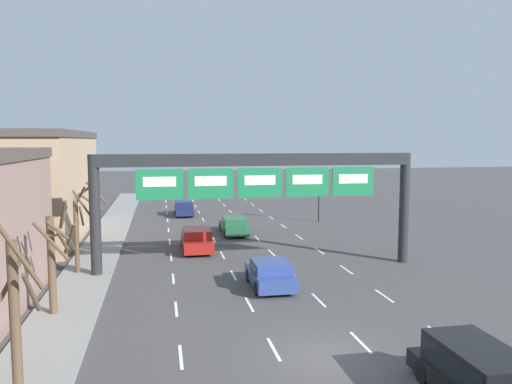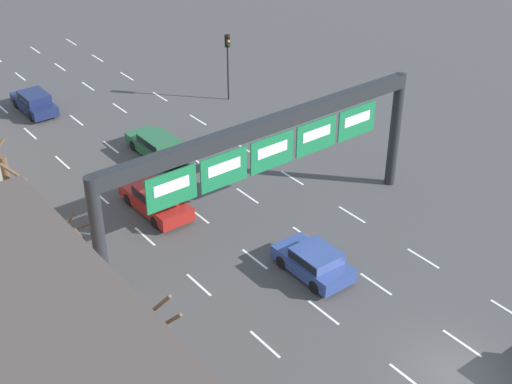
{
  "view_description": "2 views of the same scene",
  "coord_description": "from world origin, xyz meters",
  "px_view_note": "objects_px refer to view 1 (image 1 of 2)",
  "views": [
    {
      "loc": [
        -5.51,
        -15.75,
        7.45
      ],
      "look_at": [
        0.21,
        14.07,
        4.31
      ],
      "focal_mm": 35.0,
      "sensor_mm": 36.0,
      "label": 1
    },
    {
      "loc": [
        -18.79,
        -11.42,
        20.86
      ],
      "look_at": [
        -1.93,
        10.54,
        4.17
      ],
      "focal_mm": 50.0,
      "sensor_mm": 36.0,
      "label": 2
    }
  ],
  "objects_px": {
    "suv_black": "(477,372)",
    "car_red": "(197,239)",
    "tree_bare_second": "(95,209)",
    "tree_bare_third": "(54,256)",
    "car_green": "(234,225)",
    "car_blue": "(270,273)",
    "sign_gantry": "(259,180)",
    "tree_bare_closest": "(78,228)",
    "tree_bare_furthest": "(13,313)",
    "traffic_light_near_gantry": "(319,185)",
    "car_navy": "(184,208)"
  },
  "relations": [
    {
      "from": "car_red",
      "to": "tree_bare_third",
      "type": "relative_size",
      "value": 0.98
    },
    {
      "from": "tree_bare_furthest",
      "to": "tree_bare_closest",
      "type": "bearing_deg",
      "value": 92.11
    },
    {
      "from": "suv_black",
      "to": "tree_bare_closest",
      "type": "xyz_separation_m",
      "value": [
        -13.23,
        16.46,
        1.72
      ]
    },
    {
      "from": "car_red",
      "to": "traffic_light_near_gantry",
      "type": "bearing_deg",
      "value": 39.77
    },
    {
      "from": "car_blue",
      "to": "suv_black",
      "type": "bearing_deg",
      "value": -74.64
    },
    {
      "from": "car_green",
      "to": "tree_bare_third",
      "type": "bearing_deg",
      "value": -120.43
    },
    {
      "from": "car_green",
      "to": "tree_bare_second",
      "type": "height_order",
      "value": "tree_bare_second"
    },
    {
      "from": "tree_bare_second",
      "to": "tree_bare_third",
      "type": "distance_m",
      "value": 14.13
    },
    {
      "from": "car_green",
      "to": "suv_black",
      "type": "xyz_separation_m",
      "value": [
        3.02,
        -26.92,
        0.2
      ]
    },
    {
      "from": "sign_gantry",
      "to": "car_green",
      "type": "relative_size",
      "value": 3.92
    },
    {
      "from": "car_blue",
      "to": "car_green",
      "type": "bearing_deg",
      "value": 88.84
    },
    {
      "from": "tree_bare_closest",
      "to": "car_red",
      "type": "bearing_deg",
      "value": 35.74
    },
    {
      "from": "car_green",
      "to": "car_blue",
      "type": "xyz_separation_m",
      "value": [
        -0.3,
        -14.84,
        0.02
      ]
    },
    {
      "from": "sign_gantry",
      "to": "tree_bare_second",
      "type": "distance_m",
      "value": 13.11
    },
    {
      "from": "car_navy",
      "to": "car_blue",
      "type": "bearing_deg",
      "value": -82.99
    },
    {
      "from": "car_blue",
      "to": "tree_bare_third",
      "type": "height_order",
      "value": "tree_bare_third"
    },
    {
      "from": "car_green",
      "to": "car_navy",
      "type": "bearing_deg",
      "value": 107.75
    },
    {
      "from": "suv_black",
      "to": "car_red",
      "type": "bearing_deg",
      "value": 106.57
    },
    {
      "from": "sign_gantry",
      "to": "car_red",
      "type": "relative_size",
      "value": 3.91
    },
    {
      "from": "car_green",
      "to": "tree_bare_third",
      "type": "relative_size",
      "value": 0.98
    },
    {
      "from": "car_blue",
      "to": "car_navy",
      "type": "bearing_deg",
      "value": 97.01
    },
    {
      "from": "tree_bare_second",
      "to": "tree_bare_closest",
      "type": "bearing_deg",
      "value": -90.0
    },
    {
      "from": "sign_gantry",
      "to": "car_blue",
      "type": "distance_m",
      "value": 5.79
    },
    {
      "from": "car_green",
      "to": "tree_bare_furthest",
      "type": "relative_size",
      "value": 0.91
    },
    {
      "from": "car_red",
      "to": "tree_bare_second",
      "type": "bearing_deg",
      "value": 160.56
    },
    {
      "from": "sign_gantry",
      "to": "tree_bare_closest",
      "type": "relative_size",
      "value": 3.91
    },
    {
      "from": "traffic_light_near_gantry",
      "to": "tree_bare_second",
      "type": "relative_size",
      "value": 0.99
    },
    {
      "from": "car_blue",
      "to": "tree_bare_furthest",
      "type": "bearing_deg",
      "value": -132.98
    },
    {
      "from": "car_green",
      "to": "suv_black",
      "type": "height_order",
      "value": "suv_black"
    },
    {
      "from": "car_navy",
      "to": "tree_bare_second",
      "type": "distance_m",
      "value": 15.56
    },
    {
      "from": "suv_black",
      "to": "tree_bare_third",
      "type": "relative_size",
      "value": 0.93
    },
    {
      "from": "car_red",
      "to": "traffic_light_near_gantry",
      "type": "distance_m",
      "value": 15.64
    },
    {
      "from": "sign_gantry",
      "to": "car_navy",
      "type": "relative_size",
      "value": 4.27
    },
    {
      "from": "tree_bare_closest",
      "to": "tree_bare_third",
      "type": "relative_size",
      "value": 0.98
    },
    {
      "from": "car_navy",
      "to": "car_blue",
      "type": "xyz_separation_m",
      "value": [
        3.15,
        -25.62,
        -0.03
      ]
    },
    {
      "from": "traffic_light_near_gantry",
      "to": "tree_bare_closest",
      "type": "relative_size",
      "value": 1.01
    },
    {
      "from": "car_navy",
      "to": "tree_bare_second",
      "type": "height_order",
      "value": "tree_bare_second"
    },
    {
      "from": "tree_bare_closest",
      "to": "tree_bare_furthest",
      "type": "distance_m",
      "value": 14.46
    },
    {
      "from": "suv_black",
      "to": "car_green",
      "type": "bearing_deg",
      "value": 96.4
    },
    {
      "from": "car_red",
      "to": "tree_bare_third",
      "type": "bearing_deg",
      "value": -120.04
    },
    {
      "from": "car_green",
      "to": "traffic_light_near_gantry",
      "type": "relative_size",
      "value": 0.99
    },
    {
      "from": "car_navy",
      "to": "tree_bare_furthest",
      "type": "height_order",
      "value": "tree_bare_furthest"
    },
    {
      "from": "car_green",
      "to": "tree_bare_third",
      "type": "height_order",
      "value": "tree_bare_third"
    },
    {
      "from": "car_red",
      "to": "tree_bare_third",
      "type": "xyz_separation_m",
      "value": [
        -6.77,
        -11.71,
        1.82
      ]
    },
    {
      "from": "car_blue",
      "to": "tree_bare_third",
      "type": "bearing_deg",
      "value": -166.33
    },
    {
      "from": "sign_gantry",
      "to": "car_red",
      "type": "distance_m",
      "value": 7.79
    },
    {
      "from": "car_red",
      "to": "car_blue",
      "type": "bearing_deg",
      "value": -71.87
    },
    {
      "from": "suv_black",
      "to": "tree_bare_closest",
      "type": "height_order",
      "value": "tree_bare_closest"
    },
    {
      "from": "traffic_light_near_gantry",
      "to": "tree_bare_second",
      "type": "xyz_separation_m",
      "value": [
        -18.71,
        -7.44,
        -0.77
      ]
    },
    {
      "from": "car_navy",
      "to": "traffic_light_near_gantry",
      "type": "xyz_separation_m",
      "value": [
        11.95,
        -6.44,
        2.66
      ]
    }
  ]
}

